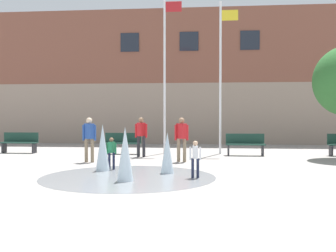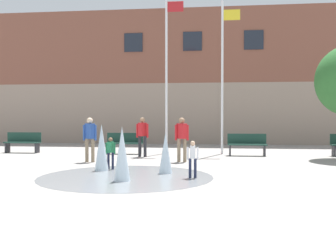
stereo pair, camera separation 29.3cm
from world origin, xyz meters
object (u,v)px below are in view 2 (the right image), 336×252
at_px(park_bench_far_left, 23,142).
at_px(child_running, 193,156).
at_px(park_bench_under_right_flagpole, 247,144).
at_px(adult_in_red, 182,136).
at_px(flagpole_right, 223,72).
at_px(park_bench_under_left_flagpole, 124,143).
at_px(child_with_pink_shirt, 111,151).
at_px(adult_near_bench, 90,136).
at_px(flagpole_left, 167,68).
at_px(adult_watching, 142,134).

bearing_deg(park_bench_far_left, child_running, -38.73).
relative_size(park_bench_under_right_flagpole, adult_in_red, 1.01).
relative_size(child_running, flagpole_right, 0.15).
xyz_separation_m(park_bench_under_left_flagpole, park_bench_under_right_flagpole, (5.24, -0.19, 0.00)).
relative_size(child_with_pink_shirt, child_running, 1.00).
distance_m(park_bench_far_left, adult_near_bench, 5.25).
bearing_deg(park_bench_under_left_flagpole, flagpole_right, 6.36).
distance_m(adult_in_red, flagpole_left, 4.39).
height_order(child_with_pink_shirt, child_running, same).
relative_size(park_bench_far_left, child_with_pink_shirt, 1.62).
bearing_deg(flagpole_right, child_running, -97.91).
bearing_deg(child_running, adult_watching, -163.40).
bearing_deg(park_bench_under_left_flagpole, flagpole_left, 14.63).
xyz_separation_m(child_with_pink_shirt, flagpole_left, (1.11, 5.44, 3.19)).
bearing_deg(child_running, adult_near_bench, -137.02).
bearing_deg(adult_in_red, park_bench_under_right_flagpole, -93.54).
bearing_deg(flagpole_left, park_bench_far_left, -176.08).
bearing_deg(flagpole_left, park_bench_under_left_flagpole, -165.37).
bearing_deg(flagpole_right, child_with_pink_shirt, -123.14).
height_order(park_bench_far_left, child_with_pink_shirt, child_with_pink_shirt).
height_order(child_with_pink_shirt, adult_near_bench, adult_near_bench).
bearing_deg(flagpole_right, flagpole_left, 180.00).
bearing_deg(park_bench_under_right_flagpole, child_with_pink_shirt, -133.49).
distance_m(park_bench_under_left_flagpole, child_with_pink_shirt, 5.01).
xyz_separation_m(park_bench_far_left, adult_near_bench, (4.14, -3.20, 0.45)).
height_order(adult_near_bench, adult_watching, same).
bearing_deg(child_with_pink_shirt, adult_watching, -170.69).
distance_m(park_bench_under_right_flagpole, flagpole_left, 4.79).
xyz_separation_m(adult_watching, flagpole_right, (3.25, 1.63, 2.61)).
relative_size(adult_in_red, adult_near_bench, 1.00).
height_order(child_with_pink_shirt, adult_watching, adult_watching).
height_order(flagpole_left, flagpole_right, flagpole_left).
bearing_deg(child_running, park_bench_under_right_flagpole, 155.42).
distance_m(park_bench_under_right_flagpole, adult_in_red, 3.62).
height_order(adult_in_red, flagpole_right, flagpole_right).
bearing_deg(child_with_pink_shirt, park_bench_under_left_flagpole, -158.13).
bearing_deg(child_with_pink_shirt, flagpole_right, 160.61).
height_order(park_bench_far_left, park_bench_under_left_flagpole, same).
bearing_deg(park_bench_under_right_flagpole, flagpole_left, 169.00).
xyz_separation_m(adult_near_bench, child_running, (3.84, -3.19, -0.35)).
relative_size(child_with_pink_shirt, flagpole_right, 0.15).
xyz_separation_m(adult_in_red, child_running, (0.58, -3.61, -0.35)).
xyz_separation_m(child_with_pink_shirt, adult_watching, (0.30, 3.81, 0.35)).
height_order(park_bench_under_left_flagpole, adult_in_red, adult_in_red).
bearing_deg(adult_near_bench, flagpole_right, 72.28).
height_order(park_bench_under_right_flagpole, adult_watching, adult_watching).
height_order(adult_watching, flagpole_left, flagpole_left).
bearing_deg(child_running, flagpole_left, -174.95).
height_order(park_bench_under_right_flagpole, flagpole_right, flagpole_right).
xyz_separation_m(child_with_pink_shirt, flagpole_right, (3.55, 5.44, 2.97)).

